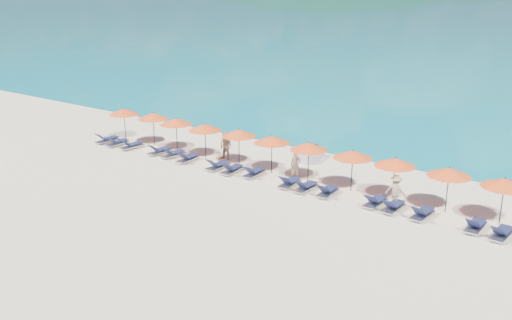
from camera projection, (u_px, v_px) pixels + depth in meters
The scene contains 35 objects.
ground at pixel (222, 196), 29.26m from camera, with size 1400.00×1400.00×0.00m, color beige.
headland_main at pixel (323, 28), 625.76m from camera, with size 374.00×242.00×126.50m.
headland_small at pixel (467, 31), 556.06m from camera, with size 162.00×126.00×85.50m.
jetski at pixel (310, 154), 35.28m from camera, with size 1.13×2.41×0.83m.
beachgoer_a at pixel (295, 165), 31.72m from camera, with size 0.57×0.37×1.55m, color tan.
beachgoer_b at pixel (226, 146), 35.09m from camera, with size 0.86×0.49×1.76m, color tan.
beachgoer_c at pixel (396, 190), 27.83m from camera, with size 1.02×0.47×1.58m, color tan.
umbrella_0 at pixel (124, 112), 39.13m from camera, with size 2.10×2.10×2.28m.
umbrella_1 at pixel (153, 116), 37.82m from camera, with size 2.10×2.10×2.28m.
umbrella_2 at pixel (176, 121), 36.37m from camera, with size 2.10×2.10×2.28m.
umbrella_3 at pixel (205, 127), 34.90m from camera, with size 2.10×2.10×2.28m.
umbrella_4 at pixel (239, 133), 33.59m from camera, with size 2.10×2.10×2.28m.
umbrella_5 at pixel (272, 139), 32.19m from camera, with size 2.10×2.10×2.28m.
umbrella_6 at pixel (309, 146), 30.86m from camera, with size 2.10×2.10×2.28m.
umbrella_7 at pixel (353, 154), 29.42m from camera, with size 2.10×2.10×2.28m.
umbrella_8 at pixel (395, 162), 28.16m from camera, with size 2.10×2.10×2.28m.
umbrella_9 at pixel (449, 172), 26.69m from camera, with size 2.10×2.10×2.28m.
umbrella_10 at pixel (505, 183), 25.25m from camera, with size 2.10×2.10×2.28m.
lounger_0 at pixel (107, 139), 38.99m from camera, with size 0.75×1.74×0.66m.
lounger_1 at pixel (117, 142), 38.26m from camera, with size 0.66×1.72×0.66m.
lounger_2 at pixel (132, 145), 37.58m from camera, with size 0.75×1.74×0.66m.
lounger_3 at pixel (160, 150), 36.40m from camera, with size 0.75×1.74×0.66m.
lounger_4 at pixel (173, 153), 35.77m from camera, with size 0.77×1.75×0.66m.
lounger_5 at pixel (188, 158), 34.87m from camera, with size 0.75×1.74×0.66m.
lounger_6 at pixel (218, 165), 33.45m from camera, with size 0.70×1.73×0.66m.
lounger_7 at pixel (232, 169), 32.77m from camera, with size 0.75×1.74×0.66m.
lounger_8 at pixel (254, 172), 32.24m from camera, with size 0.72×1.73×0.66m.
lounger_9 at pixel (289, 182), 30.64m from camera, with size 0.75×1.74×0.66m.
lounger_10 at pixel (306, 186), 29.98m from camera, with size 0.71×1.73×0.66m.
lounger_11 at pixel (328, 191), 29.34m from camera, with size 0.75×1.74×0.66m.
lounger_12 at pixel (375, 201), 27.97m from camera, with size 0.67×1.72×0.66m.
lounger_13 at pixel (393, 206), 27.35m from camera, with size 0.67×1.72×0.66m.
lounger_14 at pixel (422, 213), 26.52m from camera, with size 0.71×1.73×0.66m.
lounger_15 at pixel (476, 225), 25.22m from camera, with size 0.63×1.71×0.66m.
lounger_16 at pixel (502, 233), 24.45m from camera, with size 0.74×1.74×0.66m.
Camera 1 is at (17.53, -21.08, 10.52)m, focal length 40.00 mm.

